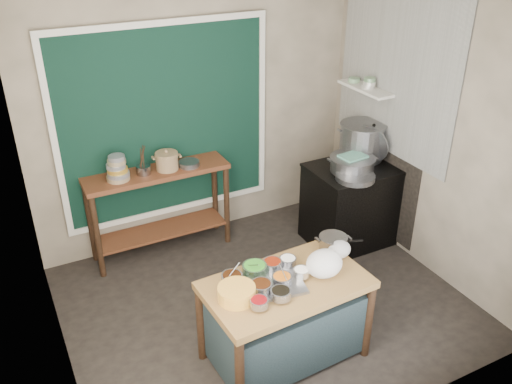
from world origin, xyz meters
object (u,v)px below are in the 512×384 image
stove_block (351,205)px  ceramic_crock (167,162)px  saucepan (333,244)px  yellow_basin (237,293)px  utensil_cup (144,170)px  condiment_tray (267,284)px  stock_pot (362,141)px  prep_table (285,320)px  back_counter (160,212)px  steamer (352,164)px

stove_block → ceramic_crock: size_ratio=3.77×
saucepan → yellow_basin: bearing=-147.0°
yellow_basin → stove_block: bearing=32.0°
utensil_cup → ceramic_crock: ceramic_crock is taller
condiment_tray → stock_pot: stock_pot is taller
prep_table → stove_block: (1.52, 1.20, 0.05)m
yellow_basin → back_counter: bearing=88.8°
back_counter → yellow_basin: (-0.04, -1.94, 0.33)m
prep_table → utensil_cup: 2.08m
prep_table → ceramic_crock: ceramic_crock is taller
stove_block → yellow_basin: bearing=-148.0°
utensil_cup → condiment_tray: bearing=-79.1°
saucepan → stock_pot: 1.66m
back_counter → prep_table: bearing=-78.8°
stove_block → condiment_tray: stove_block is taller
prep_table → condiment_tray: condiment_tray is taller
saucepan → ceramic_crock: bearing=137.0°
back_counter → stock_pot: stock_pot is taller
back_counter → yellow_basin: 1.97m
stove_block → ceramic_crock: 2.02m
prep_table → steamer: bearing=35.7°
steamer → back_counter: bearing=156.6°
prep_table → ceramic_crock: bearing=95.2°
stove_block → ceramic_crock: (-1.79, 0.70, 0.61)m
utensil_cup → steamer: 2.09m
condiment_tray → saucepan: saucepan is taller
ceramic_crock → stock_pot: (1.98, -0.54, 0.04)m
ceramic_crock → stock_pot: size_ratio=0.48×
stock_pot → stove_block: bearing=-138.8°
yellow_basin → saucepan: bearing=11.8°
stove_block → saucepan: bearing=-133.7°
prep_table → back_counter: size_ratio=0.86×
prep_table → steamer: 1.93m
prep_table → condiment_tray: size_ratio=2.35×
stove_block → saucepan: (-0.96, -1.01, 0.39)m
back_counter → steamer: (1.82, -0.78, 0.48)m
stove_block → condiment_tray: size_ratio=1.69×
utensil_cup → ceramic_crock: (0.24, -0.01, 0.04)m
prep_table → steamer: steamer is taller
back_counter → stove_block: (1.90, -0.73, -0.05)m
stock_pot → yellow_basin: bearing=-147.1°
stove_block → ceramic_crock: bearing=158.5°
stock_pot → saucepan: bearing=-134.4°
yellow_basin → stock_pot: 2.55m
saucepan → steamer: 1.30m
prep_table → condiment_tray: (-0.15, 0.03, 0.39)m
back_counter → saucepan: 2.00m
stove_block → steamer: 0.54m
yellow_basin → stock_pot: bearing=32.9°
back_counter → condiment_tray: back_counter is taller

